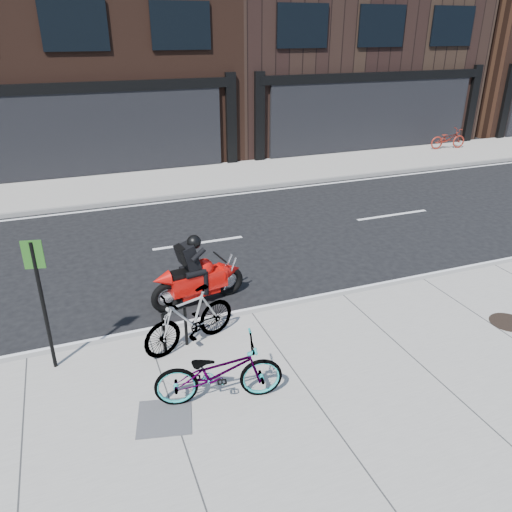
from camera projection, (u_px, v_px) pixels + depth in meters
name	position (u px, v px, depth m)	size (l,w,h in m)	color
ground	(221.00, 275.00, 11.32)	(120.00, 120.00, 0.00)	black
sidewalk_near	(327.00, 420.00, 7.05)	(60.00, 6.00, 0.13)	gray
sidewalk_far	(157.00, 183.00, 17.88)	(60.00, 3.50, 0.13)	gray
building_mideast	(325.00, 3.00, 24.29)	(12.00, 10.00, 12.50)	black
bike_rack	(175.00, 326.00, 8.31)	(0.45, 0.20, 0.79)	black
bicycle_front	(219.00, 372.00, 7.16)	(0.65, 1.86, 0.98)	gray
bicycle_rear	(190.00, 319.00, 8.40)	(0.49, 1.75, 1.05)	gray
motorcycle	(202.00, 275.00, 10.00)	(2.01, 0.63, 1.50)	black
bicycle_far	(448.00, 139.00, 22.53)	(0.59, 1.69, 0.89)	maroon
manhole_cover	(508.00, 322.00, 9.26)	(0.66, 0.66, 0.01)	black
utility_grate	(165.00, 417.00, 7.00)	(0.75, 0.75, 0.01)	#4A4A4C
sign_post	(41.00, 295.00, 7.52)	(0.29, 0.08, 2.21)	black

